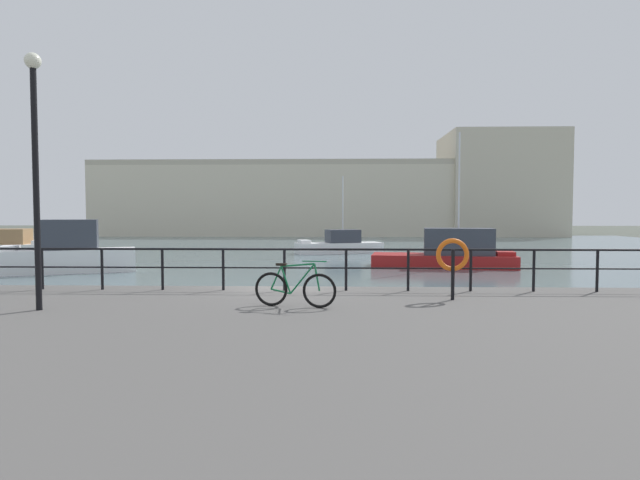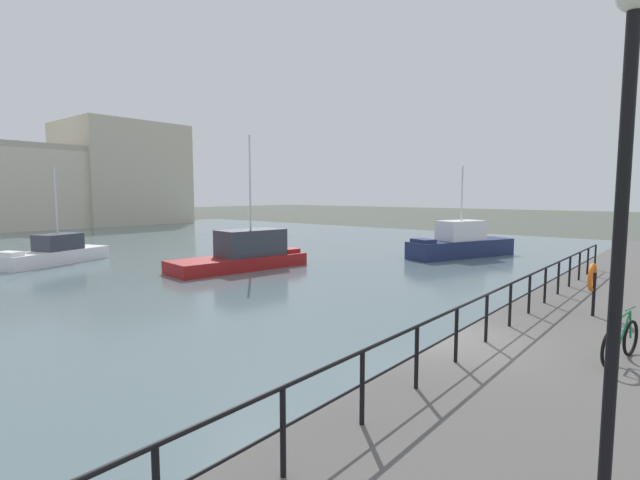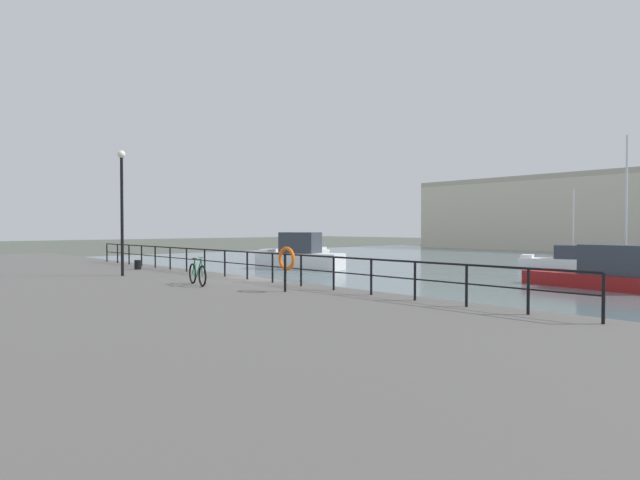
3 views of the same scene
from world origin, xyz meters
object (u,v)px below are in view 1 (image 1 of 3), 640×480
(moored_white_yacht, at_px, (69,253))
(moored_blue_motorboat, at_px, (450,252))
(quay_lamp_post, at_px, (35,149))
(moored_cabin_cruiser, at_px, (7,248))
(harbor_building, at_px, (373,197))
(moored_green_narrowboat, at_px, (339,245))
(life_ring_stand, at_px, (453,257))
(parked_bicycle, at_px, (295,289))

(moored_white_yacht, relative_size, moored_blue_motorboat, 0.83)
(quay_lamp_post, bearing_deg, moored_blue_motorboat, 57.60)
(moored_cabin_cruiser, bearing_deg, moored_white_yacht, -53.74)
(moored_blue_motorboat, xyz_separation_m, quay_lamp_post, (-12.48, -19.67, 3.47))
(harbor_building, relative_size, moored_blue_motorboat, 7.63)
(harbor_building, distance_m, moored_cabin_cruiser, 49.09)
(moored_green_narrowboat, relative_size, life_ring_stand, 4.91)
(moored_cabin_cruiser, height_order, life_ring_stand, life_ring_stand)
(harbor_building, height_order, parked_bicycle, harbor_building)
(moored_green_narrowboat, bearing_deg, moored_blue_motorboat, 103.20)
(moored_green_narrowboat, distance_m, quay_lamp_post, 30.89)
(moored_green_narrowboat, bearing_deg, moored_white_yacht, 26.13)
(moored_green_narrowboat, bearing_deg, parked_bicycle, 70.10)
(moored_blue_motorboat, xyz_separation_m, parked_bicycle, (-7.31, -19.16, 0.62))
(quay_lamp_post, bearing_deg, moored_white_yacht, 115.46)
(quay_lamp_post, bearing_deg, parked_bicycle, 5.57)
(harbor_building, relative_size, parked_bicycle, 35.95)
(moored_blue_motorboat, relative_size, quay_lamp_post, 1.60)
(moored_blue_motorboat, distance_m, parked_bicycle, 20.52)
(moored_blue_motorboat, height_order, quay_lamp_post, moored_blue_motorboat)
(harbor_building, xyz_separation_m, parked_bicycle, (-5.99, -63.74, -3.87))
(harbor_building, xyz_separation_m, life_ring_stand, (-2.48, -62.65, -3.29))
(life_ring_stand, bearing_deg, parked_bicycle, -162.76)
(moored_blue_motorboat, height_order, moored_green_narrowboat, moored_blue_motorboat)
(harbor_building, distance_m, moored_green_narrowboat, 34.87)
(harbor_building, relative_size, moored_green_narrowboat, 9.15)
(moored_white_yacht, distance_m, moored_green_narrowboat, 19.56)
(moored_green_narrowboat, distance_m, parked_bicycle, 29.56)
(harbor_building, xyz_separation_m, quay_lamp_post, (-11.16, -64.24, -1.02))
(moored_blue_motorboat, bearing_deg, moored_cabin_cruiser, -178.91)
(moored_blue_motorboat, relative_size, parked_bicycle, 4.71)
(moored_blue_motorboat, height_order, parked_bicycle, moored_blue_motorboat)
(moored_blue_motorboat, distance_m, moored_cabin_cruiser, 28.07)
(moored_green_narrowboat, height_order, quay_lamp_post, quay_lamp_post)
(moored_green_narrowboat, distance_m, moored_cabin_cruiser, 22.68)
(harbor_building, xyz_separation_m, moored_white_yacht, (-19.00, -47.78, -4.32))
(moored_cabin_cruiser, bearing_deg, harbor_building, 45.16)
(moored_cabin_cruiser, bearing_deg, moored_green_narrowboat, 5.60)
(parked_bicycle, bearing_deg, life_ring_stand, 28.91)
(moored_green_narrowboat, bearing_deg, harbor_building, -115.97)
(harbor_building, distance_m, moored_blue_motorboat, 44.82)
(moored_green_narrowboat, height_order, parked_bicycle, moored_green_narrowboat)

